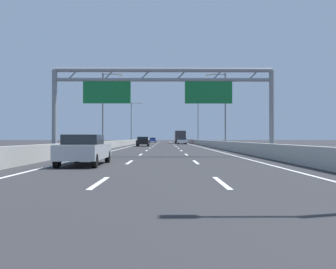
# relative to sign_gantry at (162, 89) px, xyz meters

# --- Properties ---
(ground_plane) EXTENTS (260.00, 260.00, 0.00)m
(ground_plane) POSITION_rel_sign_gantry_xyz_m (0.09, 72.15, -4.80)
(ground_plane) COLOR #2D2D30
(lane_dash_left_1) EXTENTS (0.16, 3.00, 0.01)m
(lane_dash_left_1) POSITION_rel_sign_gantry_xyz_m (-1.71, -15.35, -4.80)
(lane_dash_left_1) COLOR white
(lane_dash_left_1) RESTS_ON ground_plane
(lane_dash_left_2) EXTENTS (0.16, 3.00, 0.01)m
(lane_dash_left_2) POSITION_rel_sign_gantry_xyz_m (-1.71, -6.35, -4.80)
(lane_dash_left_2) COLOR white
(lane_dash_left_2) RESTS_ON ground_plane
(lane_dash_left_3) EXTENTS (0.16, 3.00, 0.01)m
(lane_dash_left_3) POSITION_rel_sign_gantry_xyz_m (-1.71, 2.65, -4.80)
(lane_dash_left_3) COLOR white
(lane_dash_left_3) RESTS_ON ground_plane
(lane_dash_left_4) EXTENTS (0.16, 3.00, 0.01)m
(lane_dash_left_4) POSITION_rel_sign_gantry_xyz_m (-1.71, 11.65, -4.80)
(lane_dash_left_4) COLOR white
(lane_dash_left_4) RESTS_ON ground_plane
(lane_dash_left_5) EXTENTS (0.16, 3.00, 0.01)m
(lane_dash_left_5) POSITION_rel_sign_gantry_xyz_m (-1.71, 20.65, -4.80)
(lane_dash_left_5) COLOR white
(lane_dash_left_5) RESTS_ON ground_plane
(lane_dash_left_6) EXTENTS (0.16, 3.00, 0.01)m
(lane_dash_left_6) POSITION_rel_sign_gantry_xyz_m (-1.71, 29.65, -4.80)
(lane_dash_left_6) COLOR white
(lane_dash_left_6) RESTS_ON ground_plane
(lane_dash_left_7) EXTENTS (0.16, 3.00, 0.01)m
(lane_dash_left_7) POSITION_rel_sign_gantry_xyz_m (-1.71, 38.65, -4.80)
(lane_dash_left_7) COLOR white
(lane_dash_left_7) RESTS_ON ground_plane
(lane_dash_left_8) EXTENTS (0.16, 3.00, 0.01)m
(lane_dash_left_8) POSITION_rel_sign_gantry_xyz_m (-1.71, 47.65, -4.80)
(lane_dash_left_8) COLOR white
(lane_dash_left_8) RESTS_ON ground_plane
(lane_dash_left_9) EXTENTS (0.16, 3.00, 0.01)m
(lane_dash_left_9) POSITION_rel_sign_gantry_xyz_m (-1.71, 56.65, -4.80)
(lane_dash_left_9) COLOR white
(lane_dash_left_9) RESTS_ON ground_plane
(lane_dash_left_10) EXTENTS (0.16, 3.00, 0.01)m
(lane_dash_left_10) POSITION_rel_sign_gantry_xyz_m (-1.71, 65.65, -4.80)
(lane_dash_left_10) COLOR white
(lane_dash_left_10) RESTS_ON ground_plane
(lane_dash_left_11) EXTENTS (0.16, 3.00, 0.01)m
(lane_dash_left_11) POSITION_rel_sign_gantry_xyz_m (-1.71, 74.65, -4.80)
(lane_dash_left_11) COLOR white
(lane_dash_left_11) RESTS_ON ground_plane
(lane_dash_left_12) EXTENTS (0.16, 3.00, 0.01)m
(lane_dash_left_12) POSITION_rel_sign_gantry_xyz_m (-1.71, 83.65, -4.80)
(lane_dash_left_12) COLOR white
(lane_dash_left_12) RESTS_ON ground_plane
(lane_dash_left_13) EXTENTS (0.16, 3.00, 0.01)m
(lane_dash_left_13) POSITION_rel_sign_gantry_xyz_m (-1.71, 92.65, -4.80)
(lane_dash_left_13) COLOR white
(lane_dash_left_13) RESTS_ON ground_plane
(lane_dash_left_14) EXTENTS (0.16, 3.00, 0.01)m
(lane_dash_left_14) POSITION_rel_sign_gantry_xyz_m (-1.71, 101.65, -4.80)
(lane_dash_left_14) COLOR white
(lane_dash_left_14) RESTS_ON ground_plane
(lane_dash_left_15) EXTENTS (0.16, 3.00, 0.01)m
(lane_dash_left_15) POSITION_rel_sign_gantry_xyz_m (-1.71, 110.65, -4.80)
(lane_dash_left_15) COLOR white
(lane_dash_left_15) RESTS_ON ground_plane
(lane_dash_left_16) EXTENTS (0.16, 3.00, 0.01)m
(lane_dash_left_16) POSITION_rel_sign_gantry_xyz_m (-1.71, 119.65, -4.80)
(lane_dash_left_16) COLOR white
(lane_dash_left_16) RESTS_ON ground_plane
(lane_dash_left_17) EXTENTS (0.16, 3.00, 0.01)m
(lane_dash_left_17) POSITION_rel_sign_gantry_xyz_m (-1.71, 128.65, -4.80)
(lane_dash_left_17) COLOR white
(lane_dash_left_17) RESTS_ON ground_plane
(lane_dash_right_1) EXTENTS (0.16, 3.00, 0.01)m
(lane_dash_right_1) POSITION_rel_sign_gantry_xyz_m (1.89, -15.35, -4.80)
(lane_dash_right_1) COLOR white
(lane_dash_right_1) RESTS_ON ground_plane
(lane_dash_right_2) EXTENTS (0.16, 3.00, 0.01)m
(lane_dash_right_2) POSITION_rel_sign_gantry_xyz_m (1.89, -6.35, -4.80)
(lane_dash_right_2) COLOR white
(lane_dash_right_2) RESTS_ON ground_plane
(lane_dash_right_3) EXTENTS (0.16, 3.00, 0.01)m
(lane_dash_right_3) POSITION_rel_sign_gantry_xyz_m (1.89, 2.65, -4.80)
(lane_dash_right_3) COLOR white
(lane_dash_right_3) RESTS_ON ground_plane
(lane_dash_right_4) EXTENTS (0.16, 3.00, 0.01)m
(lane_dash_right_4) POSITION_rel_sign_gantry_xyz_m (1.89, 11.65, -4.80)
(lane_dash_right_4) COLOR white
(lane_dash_right_4) RESTS_ON ground_plane
(lane_dash_right_5) EXTENTS (0.16, 3.00, 0.01)m
(lane_dash_right_5) POSITION_rel_sign_gantry_xyz_m (1.89, 20.65, -4.80)
(lane_dash_right_5) COLOR white
(lane_dash_right_5) RESTS_ON ground_plane
(lane_dash_right_6) EXTENTS (0.16, 3.00, 0.01)m
(lane_dash_right_6) POSITION_rel_sign_gantry_xyz_m (1.89, 29.65, -4.80)
(lane_dash_right_6) COLOR white
(lane_dash_right_6) RESTS_ON ground_plane
(lane_dash_right_7) EXTENTS (0.16, 3.00, 0.01)m
(lane_dash_right_7) POSITION_rel_sign_gantry_xyz_m (1.89, 38.65, -4.80)
(lane_dash_right_7) COLOR white
(lane_dash_right_7) RESTS_ON ground_plane
(lane_dash_right_8) EXTENTS (0.16, 3.00, 0.01)m
(lane_dash_right_8) POSITION_rel_sign_gantry_xyz_m (1.89, 47.65, -4.80)
(lane_dash_right_8) COLOR white
(lane_dash_right_8) RESTS_ON ground_plane
(lane_dash_right_9) EXTENTS (0.16, 3.00, 0.01)m
(lane_dash_right_9) POSITION_rel_sign_gantry_xyz_m (1.89, 56.65, -4.80)
(lane_dash_right_9) COLOR white
(lane_dash_right_9) RESTS_ON ground_plane
(lane_dash_right_10) EXTENTS (0.16, 3.00, 0.01)m
(lane_dash_right_10) POSITION_rel_sign_gantry_xyz_m (1.89, 65.65, -4.80)
(lane_dash_right_10) COLOR white
(lane_dash_right_10) RESTS_ON ground_plane
(lane_dash_right_11) EXTENTS (0.16, 3.00, 0.01)m
(lane_dash_right_11) POSITION_rel_sign_gantry_xyz_m (1.89, 74.65, -4.80)
(lane_dash_right_11) COLOR white
(lane_dash_right_11) RESTS_ON ground_plane
(lane_dash_right_12) EXTENTS (0.16, 3.00, 0.01)m
(lane_dash_right_12) POSITION_rel_sign_gantry_xyz_m (1.89, 83.65, -4.80)
(lane_dash_right_12) COLOR white
(lane_dash_right_12) RESTS_ON ground_plane
(lane_dash_right_13) EXTENTS (0.16, 3.00, 0.01)m
(lane_dash_right_13) POSITION_rel_sign_gantry_xyz_m (1.89, 92.65, -4.80)
(lane_dash_right_13) COLOR white
(lane_dash_right_13) RESTS_ON ground_plane
(lane_dash_right_14) EXTENTS (0.16, 3.00, 0.01)m
(lane_dash_right_14) POSITION_rel_sign_gantry_xyz_m (1.89, 101.65, -4.80)
(lane_dash_right_14) COLOR white
(lane_dash_right_14) RESTS_ON ground_plane
(lane_dash_right_15) EXTENTS (0.16, 3.00, 0.01)m
(lane_dash_right_15) POSITION_rel_sign_gantry_xyz_m (1.89, 110.65, -4.80)
(lane_dash_right_15) COLOR white
(lane_dash_right_15) RESTS_ON ground_plane
(lane_dash_right_16) EXTENTS (0.16, 3.00, 0.01)m
(lane_dash_right_16) POSITION_rel_sign_gantry_xyz_m (1.89, 119.65, -4.80)
(lane_dash_right_16) COLOR white
(lane_dash_right_16) RESTS_ON ground_plane
(lane_dash_right_17) EXTENTS (0.16, 3.00, 0.01)m
(lane_dash_right_17) POSITION_rel_sign_gantry_xyz_m (1.89, 128.65, -4.80)
(lane_dash_right_17) COLOR white
(lane_dash_right_17) RESTS_ON ground_plane
(edge_line_left) EXTENTS (0.16, 176.00, 0.01)m
(edge_line_left) POSITION_rel_sign_gantry_xyz_m (-5.16, 60.15, -4.80)
(edge_line_left) COLOR white
(edge_line_left) RESTS_ON ground_plane
(edge_line_right) EXTENTS (0.16, 176.00, 0.01)m
(edge_line_right) POSITION_rel_sign_gantry_xyz_m (5.34, 60.15, -4.80)
(edge_line_right) COLOR white
(edge_line_right) RESTS_ON ground_plane
(barrier_left) EXTENTS (0.45, 220.00, 0.95)m
(barrier_left) POSITION_rel_sign_gantry_xyz_m (-6.81, 82.15, -4.33)
(barrier_left) COLOR #9E9E99
(barrier_left) RESTS_ON ground_plane
(barrier_right) EXTENTS (0.45, 220.00, 0.95)m
(barrier_right) POSITION_rel_sign_gantry_xyz_m (6.99, 82.15, -4.33)
(barrier_right) COLOR #9E9E99
(barrier_right) RESTS_ON ground_plane
(sign_gantry) EXTENTS (15.95, 0.36, 6.36)m
(sign_gantry) POSITION_rel_sign_gantry_xyz_m (0.00, 0.00, 0.00)
(sign_gantry) COLOR gray
(sign_gantry) RESTS_ON ground_plane
(streetlamp_left_mid) EXTENTS (2.58, 0.28, 9.50)m
(streetlamp_left_mid) POSITION_rel_sign_gantry_xyz_m (-7.37, 19.57, 0.59)
(streetlamp_left_mid) COLOR slate
(streetlamp_left_mid) RESTS_ON ground_plane
(streetlamp_right_mid) EXTENTS (2.58, 0.28, 9.50)m
(streetlamp_right_mid) POSITION_rel_sign_gantry_xyz_m (7.56, 19.57, 0.59)
(streetlamp_right_mid) COLOR slate
(streetlamp_right_mid) RESTS_ON ground_plane
(streetlamp_left_far) EXTENTS (2.58, 0.28, 9.50)m
(streetlamp_left_far) POSITION_rel_sign_gantry_xyz_m (-7.37, 57.63, 0.59)
(streetlamp_left_far) COLOR slate
(streetlamp_left_far) RESTS_ON ground_plane
(streetlamp_right_far) EXTENTS (2.58, 0.28, 9.50)m
(streetlamp_right_far) POSITION_rel_sign_gantry_xyz_m (7.56, 57.63, 0.59)
(streetlamp_right_far) COLOR slate
(streetlamp_right_far) RESTS_ON ground_plane
(silver_car) EXTENTS (1.87, 4.67, 1.48)m
(silver_car) POSITION_rel_sign_gantry_xyz_m (-3.69, -8.38, -4.04)
(silver_car) COLOR #A8ADB2
(silver_car) RESTS_ON ground_plane
(white_car) EXTENTS (1.84, 4.11, 1.42)m
(white_car) POSITION_rel_sign_gantry_xyz_m (3.77, 50.26, -4.07)
(white_car) COLOR silver
(white_car) RESTS_ON ground_plane
(black_car) EXTENTS (1.89, 4.54, 1.50)m
(black_car) POSITION_rel_sign_gantry_xyz_m (-3.31, 31.77, -4.04)
(black_car) COLOR black
(black_car) RESTS_ON ground_plane
(blue_car) EXTENTS (1.83, 4.47, 1.40)m
(blue_car) POSITION_rel_sign_gantry_xyz_m (-3.46, 80.64, -4.07)
(blue_car) COLOR #2347AD
(blue_car) RESTS_ON ground_plane
(box_truck) EXTENTS (2.38, 7.71, 3.00)m
(box_truck) POSITION_rel_sign_gantry_xyz_m (3.80, 61.31, -3.16)
(box_truck) COLOR #B21E19
(box_truck) RESTS_ON ground_plane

